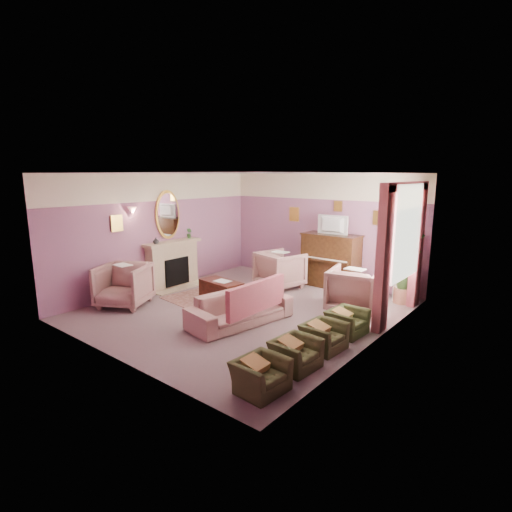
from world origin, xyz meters
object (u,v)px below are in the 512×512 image
Objects in this scene: coffee_table at (221,291)px; olive_chair_a at (261,370)px; floral_armchair_right at (354,288)px; piano at (331,261)px; olive_chair_d at (347,318)px; television at (331,223)px; side_table at (405,286)px; olive_chair_b at (296,349)px; floral_armchair_left at (280,268)px; olive_chair_c at (324,332)px; floral_armchair_front at (124,283)px; sofa at (240,302)px.

coffee_table is 3.91m from olive_chair_a.
olive_chair_a is at bearing -83.29° from floral_armchair_right.
piano is 3.10m from olive_chair_d.
side_table is (1.89, 0.01, -1.25)m from television.
olive_chair_d is (0.00, 1.64, 0.00)m from olive_chair_b.
piano is at bearing 43.89° from floral_armchair_left.
olive_chair_d is at bearing 90.00° from olive_chair_a.
coffee_table is 1.49× the size of olive_chair_b.
olive_chair_c is at bearing -14.76° from coffee_table.
floral_armchair_front is at bearing -123.20° from television.
piano is 1.75× the size of television.
floral_armchair_front is 1.51× the size of olive_chair_b.
television reaches higher than olive_chair_b.
floral_armchair_front reaches higher than side_table.
television reaches higher than side_table.
olive_chair_d is at bearing 90.00° from olive_chair_c.
sofa reaches higher than olive_chair_a.
floral_armchair_right is 1.51× the size of olive_chair_a.
coffee_table is 1.49× the size of olive_chair_c.
floral_armchair_front is 4.50m from olive_chair_a.
television reaches higher than olive_chair_d.
sofa is at bearing 179.30° from olive_chair_c.
television is 3.97m from olive_chair_c.
floral_armchair_front is (-2.68, -4.15, -0.14)m from piano.
olive_chair_b and olive_chair_c have the same top height.
olive_chair_c is 0.82m from olive_chair_d.
sofa reaches higher than olive_chair_d.
piano is 1.38× the size of floral_armchair_left.
television is 1.65m from floral_armchair_left.
piano is 3.36m from sofa.
floral_armchair_right is at bearing 98.65° from olive_chair_b.
television is 2.27m from side_table.
floral_armchair_left is at bearing 136.72° from olive_chair_c.
floral_armchair_right is (2.63, 1.18, 0.28)m from coffee_table.
floral_armchair_right is at bearing -113.47° from side_table.
television is 0.79× the size of floral_armchair_front.
coffee_table is 0.49× the size of sofa.
floral_armchair_right is (1.37, 1.96, 0.09)m from sofa.
olive_chair_d is at bearing -69.83° from floral_armchair_right.
olive_chair_c is 0.96× the size of side_table.
floral_armchair_left reaches higher than olive_chair_d.
floral_armchair_left is at bearing 76.41° from coffee_table.
piano is 4.55m from olive_chair_b.
olive_chair_c is (1.73, -3.32, -1.31)m from television.
floral_armchair_front is (-2.61, -0.79, 0.09)m from sofa.
sofa reaches higher than olive_chair_b.
sofa is 3.04× the size of olive_chair_b.
olive_chair_a is at bearing -90.00° from olive_chair_d.
floral_armchair_left reaches higher than olive_chair_c.
coffee_table is 2.89m from floral_armchair_right.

